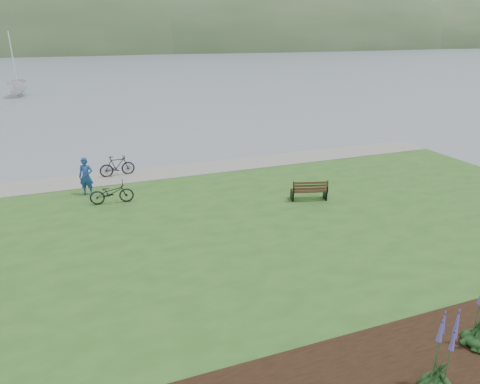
# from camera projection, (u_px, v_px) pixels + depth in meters

# --- Properties ---
(ground) EXTENTS (600.00, 600.00, 0.00)m
(ground) POSITION_uv_depth(u_px,v_px,m) (190.00, 235.00, 16.65)
(ground) COLOR slate
(ground) RESTS_ON ground
(lawn) EXTENTS (34.00, 20.00, 0.40)m
(lawn) POSITION_uv_depth(u_px,v_px,m) (204.00, 253.00, 14.83)
(lawn) COLOR #2B5B20
(lawn) RESTS_ON ground
(shoreline_path) EXTENTS (34.00, 2.20, 0.03)m
(shoreline_path) POSITION_uv_depth(u_px,v_px,m) (157.00, 173.00, 22.55)
(shoreline_path) COLOR gray
(shoreline_path) RESTS_ON lawn
(far_hillside) EXTENTS (580.00, 80.00, 38.00)m
(far_hillside) POSITION_uv_depth(u_px,v_px,m) (133.00, 51.00, 172.13)
(far_hillside) COLOR #37532F
(far_hillside) RESTS_ON ground
(park_bench) EXTENTS (1.66, 1.02, 0.96)m
(park_bench) POSITION_uv_depth(u_px,v_px,m) (309.00, 190.00, 18.81)
(park_bench) COLOR #322213
(park_bench) RESTS_ON lawn
(person) EXTENTS (0.88, 0.75, 2.06)m
(person) POSITION_uv_depth(u_px,v_px,m) (86.00, 173.00, 19.25)
(person) COLOR navy
(person) RESTS_ON lawn
(bicycle_a) EXTENTS (0.81, 1.90, 0.97)m
(bicycle_a) POSITION_uv_depth(u_px,v_px,m) (112.00, 193.00, 18.48)
(bicycle_a) COLOR black
(bicycle_a) RESTS_ON lawn
(bicycle_b) EXTENTS (0.69, 1.83, 1.08)m
(bicycle_b) POSITION_uv_depth(u_px,v_px,m) (117.00, 166.00, 21.97)
(bicycle_b) COLOR black
(bicycle_b) RESTS_ON lawn
(sailboat) EXTENTS (9.55, 9.70, 23.82)m
(sailboat) POSITION_uv_depth(u_px,v_px,m) (20.00, 96.00, 52.22)
(sailboat) COLOR silver
(sailboat) RESTS_ON ground
(echium_0) EXTENTS (0.62, 0.62, 2.17)m
(echium_0) POSITION_uv_depth(u_px,v_px,m) (443.00, 356.00, 8.56)
(echium_0) COLOR #123415
(echium_0) RESTS_ON garden_bed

